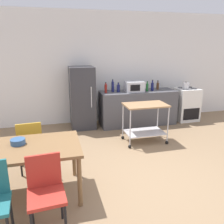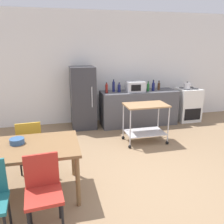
{
  "view_description": "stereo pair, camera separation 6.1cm",
  "coord_description": "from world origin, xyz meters",
  "px_view_note": "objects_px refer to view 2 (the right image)",
  "views": [
    {
      "loc": [
        -1.25,
        -3.0,
        2.05
      ],
      "look_at": [
        -0.17,
        1.2,
        0.8
      ],
      "focal_mm": 37.31,
      "sensor_mm": 36.0,
      "label": 1
    },
    {
      "loc": [
        -1.19,
        -3.02,
        2.05
      ],
      "look_at": [
        -0.17,
        1.2,
        0.8
      ],
      "focal_mm": 37.31,
      "sensor_mm": 36.0,
      "label": 2
    }
  ],
  "objects_px": {
    "bottle_sesame_oil": "(107,88)",
    "kettle": "(187,86)",
    "kitchen_cart": "(145,117)",
    "bottle_olive_oil": "(148,87)",
    "bottle_soda": "(119,88)",
    "bottle_sparkling_water": "(153,86)",
    "fruit_bowl": "(17,141)",
    "dining_table": "(23,152)",
    "microwave": "(135,87)",
    "bottle_wine": "(114,86)",
    "refrigerator": "(83,98)",
    "chair_mustard": "(30,142)",
    "stove_oven": "(187,104)",
    "bottle_soy_sauce": "(159,86)",
    "chair_red": "(43,189)"
  },
  "relations": [
    {
      "from": "chair_mustard",
      "to": "bottle_sesame_oil",
      "type": "distance_m",
      "value": 2.56
    },
    {
      "from": "refrigerator",
      "to": "bottle_olive_oil",
      "type": "relative_size",
      "value": 5.99
    },
    {
      "from": "bottle_sparkling_water",
      "to": "fruit_bowl",
      "type": "relative_size",
      "value": 1.44
    },
    {
      "from": "chair_red",
      "to": "bottle_sparkling_water",
      "type": "xyz_separation_m",
      "value": [
        2.68,
        3.23,
        0.49
      ]
    },
    {
      "from": "chair_red",
      "to": "bottle_olive_oil",
      "type": "height_order",
      "value": "bottle_olive_oil"
    },
    {
      "from": "fruit_bowl",
      "to": "chair_mustard",
      "type": "bearing_deg",
      "value": 80.77
    },
    {
      "from": "fruit_bowl",
      "to": "dining_table",
      "type": "bearing_deg",
      "value": -57.18
    },
    {
      "from": "bottle_soda",
      "to": "bottle_olive_oil",
      "type": "relative_size",
      "value": 0.92
    },
    {
      "from": "bottle_wine",
      "to": "microwave",
      "type": "distance_m",
      "value": 0.55
    },
    {
      "from": "kitchen_cart",
      "to": "bottle_sesame_oil",
      "type": "xyz_separation_m",
      "value": [
        -0.6,
        1.14,
        0.44
      ]
    },
    {
      "from": "dining_table",
      "to": "chair_mustard",
      "type": "bearing_deg",
      "value": 88.34
    },
    {
      "from": "chair_mustard",
      "to": "kitchen_cart",
      "type": "xyz_separation_m",
      "value": [
        2.3,
        0.71,
        0.05
      ]
    },
    {
      "from": "refrigerator",
      "to": "bottle_soy_sauce",
      "type": "height_order",
      "value": "refrigerator"
    },
    {
      "from": "microwave",
      "to": "kitchen_cart",
      "type": "bearing_deg",
      "value": -97.4
    },
    {
      "from": "chair_mustard",
      "to": "bottle_wine",
      "type": "distance_m",
      "value": 2.78
    },
    {
      "from": "bottle_sparkling_water",
      "to": "bottle_soy_sauce",
      "type": "distance_m",
      "value": 0.23
    },
    {
      "from": "stove_oven",
      "to": "bottle_sparkling_water",
      "type": "height_order",
      "value": "bottle_sparkling_water"
    },
    {
      "from": "fruit_bowl",
      "to": "refrigerator",
      "type": "bearing_deg",
      "value": 64.61
    },
    {
      "from": "chair_mustard",
      "to": "bottle_sparkling_water",
      "type": "bearing_deg",
      "value": -152.53
    },
    {
      "from": "chair_mustard",
      "to": "microwave",
      "type": "bearing_deg",
      "value": -147.79
    },
    {
      "from": "stove_oven",
      "to": "bottle_soy_sauce",
      "type": "bearing_deg",
      "value": 176.45
    },
    {
      "from": "bottle_soda",
      "to": "bottle_sesame_oil",
      "type": "bearing_deg",
      "value": -172.34
    },
    {
      "from": "kitchen_cart",
      "to": "microwave",
      "type": "distance_m",
      "value": 1.22
    },
    {
      "from": "bottle_wine",
      "to": "bottle_olive_oil",
      "type": "distance_m",
      "value": 0.9
    },
    {
      "from": "stove_oven",
      "to": "kettle",
      "type": "xyz_separation_m",
      "value": [
        -0.12,
        -0.1,
        0.55
      ]
    },
    {
      "from": "dining_table",
      "to": "fruit_bowl",
      "type": "relative_size",
      "value": 7.68
    },
    {
      "from": "bottle_sparkling_water",
      "to": "dining_table",
      "type": "bearing_deg",
      "value": -139.49
    },
    {
      "from": "kitchen_cart",
      "to": "bottle_olive_oil",
      "type": "distance_m",
      "value": 1.29
    },
    {
      "from": "microwave",
      "to": "bottle_olive_oil",
      "type": "distance_m",
      "value": 0.35
    },
    {
      "from": "microwave",
      "to": "bottle_soy_sauce",
      "type": "height_order",
      "value": "microwave"
    },
    {
      "from": "bottle_sesame_oil",
      "to": "kettle",
      "type": "bearing_deg",
      "value": -1.45
    },
    {
      "from": "bottle_sesame_oil",
      "to": "kettle",
      "type": "height_order",
      "value": "bottle_sesame_oil"
    },
    {
      "from": "bottle_soy_sauce",
      "to": "kettle",
      "type": "relative_size",
      "value": 1.01
    },
    {
      "from": "refrigerator",
      "to": "microwave",
      "type": "distance_m",
      "value": 1.36
    },
    {
      "from": "kitchen_cart",
      "to": "bottle_wine",
      "type": "bearing_deg",
      "value": 107.6
    },
    {
      "from": "chair_mustard",
      "to": "bottle_soda",
      "type": "distance_m",
      "value": 2.82
    },
    {
      "from": "refrigerator",
      "to": "bottle_wine",
      "type": "height_order",
      "value": "refrigerator"
    },
    {
      "from": "stove_oven",
      "to": "kitchen_cart",
      "type": "bearing_deg",
      "value": -145.41
    },
    {
      "from": "stove_oven",
      "to": "bottle_olive_oil",
      "type": "xyz_separation_m",
      "value": [
        -1.23,
        -0.07,
        0.55
      ]
    },
    {
      "from": "kitchen_cart",
      "to": "bottle_olive_oil",
      "type": "height_order",
      "value": "bottle_olive_oil"
    },
    {
      "from": "kitchen_cart",
      "to": "bottle_olive_oil",
      "type": "xyz_separation_m",
      "value": [
        0.49,
        1.11,
        0.43
      ]
    },
    {
      "from": "refrigerator",
      "to": "bottle_sparkling_water",
      "type": "bearing_deg",
      "value": -4.01
    },
    {
      "from": "dining_table",
      "to": "bottle_wine",
      "type": "height_order",
      "value": "bottle_wine"
    },
    {
      "from": "bottle_sparkling_water",
      "to": "bottle_soy_sauce",
      "type": "xyz_separation_m",
      "value": [
        0.2,
        0.1,
        -0.01
      ]
    },
    {
      "from": "bottle_sesame_oil",
      "to": "bottle_olive_oil",
      "type": "distance_m",
      "value": 1.09
    },
    {
      "from": "bottle_soda",
      "to": "kettle",
      "type": "xyz_separation_m",
      "value": [
        1.86,
        -0.1,
        0.0
      ]
    },
    {
      "from": "bottle_sparkling_water",
      "to": "fruit_bowl",
      "type": "distance_m",
      "value": 3.89
    },
    {
      "from": "chair_red",
      "to": "bottle_soda",
      "type": "height_order",
      "value": "bottle_soda"
    },
    {
      "from": "microwave",
      "to": "bottle_olive_oil",
      "type": "xyz_separation_m",
      "value": [
        0.35,
        -0.01,
        -0.03
      ]
    },
    {
      "from": "chair_mustard",
      "to": "fruit_bowl",
      "type": "xyz_separation_m",
      "value": [
        -0.09,
        -0.57,
        0.27
      ]
    }
  ]
}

